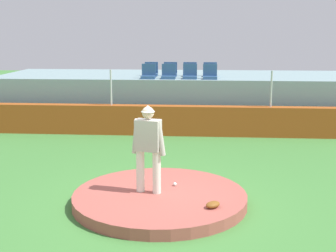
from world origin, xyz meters
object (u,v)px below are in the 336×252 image
(stadium_chair_1, at_px, (169,74))
(stadium_chair_5, at_px, (170,72))
(stadium_chair_0, at_px, (149,74))
(stadium_chair_3, at_px, (210,74))
(stadium_chair_6, at_px, (190,72))
(fielding_glove, at_px, (213,205))
(stadium_chair_4, at_px, (151,72))
(stadium_chair_7, at_px, (210,72))
(stadium_chair_2, at_px, (190,74))
(pitcher, at_px, (148,142))
(baseball, at_px, (175,184))

(stadium_chair_1, distance_m, stadium_chair_5, 0.93)
(stadium_chair_0, height_order, stadium_chair_3, same)
(stadium_chair_1, distance_m, stadium_chair_6, 1.16)
(fielding_glove, bearing_deg, stadium_chair_1, -127.32)
(stadium_chair_1, relative_size, stadium_chair_4, 1.00)
(fielding_glove, height_order, stadium_chair_4, stadium_chair_4)
(stadium_chair_3, relative_size, stadium_chair_7, 1.00)
(fielding_glove, xyz_separation_m, stadium_chair_2, (-0.66, 8.00, 1.60))
(stadium_chair_2, relative_size, stadium_chair_6, 1.00)
(fielding_glove, xyz_separation_m, stadium_chair_6, (-0.69, 8.89, 1.60))
(stadium_chair_2, height_order, stadium_chair_3, same)
(pitcher, height_order, fielding_glove, pitcher)
(stadium_chair_5, height_order, stadium_chair_7, same)
(stadium_chair_1, xyz_separation_m, stadium_chair_3, (1.42, -0.00, 0.00))
(stadium_chair_2, distance_m, stadium_chair_4, 1.69)
(baseball, bearing_deg, stadium_chair_4, 99.83)
(stadium_chair_0, relative_size, stadium_chair_5, 1.00)
(stadium_chair_4, bearing_deg, pitcher, 95.96)
(stadium_chair_5, bearing_deg, stadium_chair_0, 53.74)
(stadium_chair_6, relative_size, stadium_chair_7, 1.00)
(baseball, relative_size, stadium_chair_4, 0.15)
(fielding_glove, distance_m, stadium_chair_2, 8.19)
(pitcher, xyz_separation_m, stadium_chair_0, (-0.84, 7.24, 0.65))
(pitcher, relative_size, stadium_chair_4, 3.47)
(baseball, height_order, stadium_chair_7, stadium_chair_7)
(stadium_chair_0, height_order, stadium_chair_2, same)
(fielding_glove, bearing_deg, stadium_chair_6, -132.81)
(stadium_chair_4, bearing_deg, baseball, 99.83)
(fielding_glove, relative_size, stadium_chair_0, 0.60)
(stadium_chair_5, height_order, stadium_chair_6, same)
(baseball, xyz_separation_m, stadium_chair_6, (0.06, 7.76, 1.62))
(stadium_chair_5, bearing_deg, fielding_glove, 98.93)
(stadium_chair_5, distance_m, stadium_chair_7, 1.44)
(stadium_chair_3, bearing_deg, stadium_chair_7, -90.89)
(stadium_chair_7, bearing_deg, stadium_chair_1, 33.47)
(pitcher, relative_size, stadium_chair_0, 3.47)
(stadium_chair_3, bearing_deg, stadium_chair_5, -33.08)
(stadium_chair_5, bearing_deg, stadium_chair_7, -179.15)
(stadium_chair_0, relative_size, stadium_chair_4, 1.00)
(stadium_chair_4, bearing_deg, stadium_chair_0, 90.84)
(stadium_chair_7, bearing_deg, stadium_chair_6, 1.99)
(fielding_glove, distance_m, stadium_chair_0, 8.38)
(pitcher, relative_size, stadium_chair_1, 3.47)
(stadium_chair_4, distance_m, stadium_chair_5, 0.70)
(stadium_chair_4, relative_size, stadium_chair_6, 1.00)
(baseball, xyz_separation_m, stadium_chair_0, (-1.33, 6.83, 1.62))
(stadium_chair_0, distance_m, stadium_chair_2, 1.43)
(stadium_chair_5, bearing_deg, pitcher, 91.08)
(fielding_glove, relative_size, stadium_chair_6, 0.60)
(baseball, relative_size, stadium_chair_7, 0.15)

